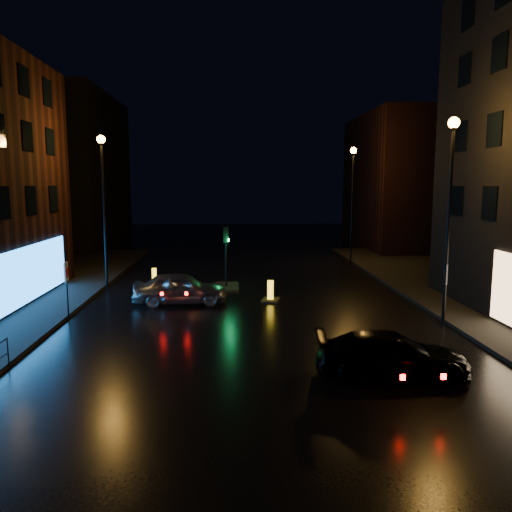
# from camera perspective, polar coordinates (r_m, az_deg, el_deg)

# --- Properties ---
(ground) EXTENTS (120.00, 120.00, 0.00)m
(ground) POSITION_cam_1_polar(r_m,az_deg,el_deg) (14.75, 0.98, -14.82)
(ground) COLOR black
(ground) RESTS_ON ground
(building_far_left) EXTENTS (8.00, 16.00, 14.00)m
(building_far_left) POSITION_cam_1_polar(r_m,az_deg,el_deg) (50.84, -20.45, 9.05)
(building_far_left) COLOR black
(building_far_left) RESTS_ON ground
(building_far_right) EXTENTS (8.00, 14.00, 12.00)m
(building_far_right) POSITION_cam_1_polar(r_m,az_deg,el_deg) (48.26, 16.51, 8.12)
(building_far_right) COLOR black
(building_far_right) RESTS_ON ground
(street_lamp_lfar) EXTENTS (0.44, 0.44, 8.37)m
(street_lamp_lfar) POSITION_cam_1_polar(r_m,az_deg,el_deg) (28.39, -17.08, 7.41)
(street_lamp_lfar) COLOR black
(street_lamp_lfar) RESTS_ON ground
(street_lamp_rnear) EXTENTS (0.44, 0.44, 8.37)m
(street_lamp_rnear) POSITION_cam_1_polar(r_m,az_deg,el_deg) (21.41, 21.32, 7.08)
(street_lamp_rnear) COLOR black
(street_lamp_rnear) RESTS_ON ground
(street_lamp_rfar) EXTENTS (0.44, 0.44, 8.37)m
(street_lamp_rfar) POSITION_cam_1_polar(r_m,az_deg,el_deg) (36.60, 10.97, 7.71)
(street_lamp_rfar) COLOR black
(street_lamp_rfar) RESTS_ON ground
(traffic_signal) EXTENTS (1.40, 2.40, 3.45)m
(traffic_signal) POSITION_cam_1_polar(r_m,az_deg,el_deg) (28.04, -3.43, -2.66)
(traffic_signal) COLOR black
(traffic_signal) RESTS_ON ground
(silver_hatchback) EXTENTS (4.57, 1.94, 1.54)m
(silver_hatchback) POSITION_cam_1_polar(r_m,az_deg,el_deg) (24.56, -8.64, -3.65)
(silver_hatchback) COLOR #9FA2A6
(silver_hatchback) RESTS_ON ground
(dark_sedan) EXTENTS (4.71, 2.18, 1.33)m
(dark_sedan) POSITION_cam_1_polar(r_m,az_deg,el_deg) (15.87, 15.25, -10.85)
(dark_sedan) COLOR black
(dark_sedan) RESTS_ON ground
(bollard_near) EXTENTS (1.07, 1.35, 1.04)m
(bollard_near) POSITION_cam_1_polar(r_m,az_deg,el_deg) (24.94, 1.66, -4.65)
(bollard_near) COLOR black
(bollard_near) RESTS_ON ground
(bollard_far) EXTENTS (0.84, 1.15, 0.95)m
(bollard_far) POSITION_cam_1_polar(r_m,az_deg,el_deg) (29.66, -11.53, -2.79)
(bollard_far) COLOR black
(bollard_far) RESTS_ON ground
(road_sign_left) EXTENTS (0.13, 0.61, 2.50)m
(road_sign_left) POSITION_cam_1_polar(r_m,az_deg,el_deg) (22.60, -20.84, -2.27)
(road_sign_left) COLOR black
(road_sign_left) RESTS_ON ground
(road_sign_right) EXTENTS (0.22, 0.61, 2.55)m
(road_sign_right) POSITION_cam_1_polar(r_m,az_deg,el_deg) (21.98, 20.83, -2.46)
(road_sign_right) COLOR black
(road_sign_right) RESTS_ON ground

